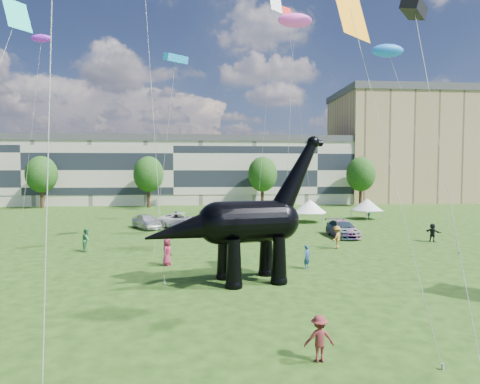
{
  "coord_description": "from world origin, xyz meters",
  "views": [
    {
      "loc": [
        -1.63,
        -17.78,
        6.36
      ],
      "look_at": [
        0.41,
        8.0,
        5.0
      ],
      "focal_mm": 30.0,
      "sensor_mm": 36.0,
      "label": 1
    }
  ],
  "objects": [
    {
      "name": "ground",
      "position": [
        0.0,
        0.0,
        0.0
      ],
      "size": [
        220.0,
        220.0,
        0.0
      ],
      "primitive_type": "plane",
      "color": "#16330C",
      "rests_on": "ground"
    },
    {
      "name": "terrace_row",
      "position": [
        -8.0,
        62.0,
        6.0
      ],
      "size": [
        78.0,
        11.0,
        12.0
      ],
      "primitive_type": "cube",
      "color": "beige",
      "rests_on": "ground"
    },
    {
      "name": "apartment_block",
      "position": [
        40.0,
        65.0,
        11.0
      ],
      "size": [
        28.0,
        18.0,
        22.0
      ],
      "primitive_type": "cube",
      "color": "tan",
      "rests_on": "ground"
    },
    {
      "name": "tree_far_left",
      "position": [
        -30.0,
        53.0,
        6.29
      ],
      "size": [
        5.2,
        5.2,
        9.44
      ],
      "color": "#382314",
      "rests_on": "ground"
    },
    {
      "name": "tree_mid_left",
      "position": [
        -12.0,
        53.0,
        6.29
      ],
      "size": [
        5.2,
        5.2,
        9.44
      ],
      "color": "#382314",
      "rests_on": "ground"
    },
    {
      "name": "tree_mid_right",
      "position": [
        8.0,
        53.0,
        6.29
      ],
      "size": [
        5.2,
        5.2,
        9.44
      ],
      "color": "#382314",
      "rests_on": "ground"
    },
    {
      "name": "tree_far_right",
      "position": [
        26.0,
        53.0,
        6.29
      ],
      "size": [
        5.2,
        5.2,
        9.44
      ],
      "color": "#382314",
      "rests_on": "ground"
    },
    {
      "name": "dinosaur_sculpture",
      "position": [
        0.35,
        4.84,
        3.31
      ],
      "size": [
        10.73,
        4.16,
        8.77
      ],
      "rotation": [
        0.0,
        0.0,
        0.24
      ],
      "color": "black",
      "rests_on": "ground"
    },
    {
      "name": "car_silver",
      "position": [
        -8.46,
        26.8,
        0.82
      ],
      "size": [
        4.18,
        5.12,
        1.64
      ],
      "primitive_type": "imported",
      "rotation": [
        0.0,
        0.0,
        0.55
      ],
      "color": "silver",
      "rests_on": "ground"
    },
    {
      "name": "car_grey",
      "position": [
        -3.57,
        23.32,
        0.68
      ],
      "size": [
        4.35,
        2.67,
        1.35
      ],
      "primitive_type": "imported",
      "rotation": [
        0.0,
        0.0,
        1.9
      ],
      "color": "gray",
      "rests_on": "ground"
    },
    {
      "name": "car_white",
      "position": [
        -4.46,
        27.33,
        0.84
      ],
      "size": [
        6.56,
        4.29,
        1.68
      ],
      "primitive_type": "imported",
      "rotation": [
        0.0,
        0.0,
        1.3
      ],
      "color": "silver",
      "rests_on": "ground"
    },
    {
      "name": "car_dark",
      "position": [
        11.32,
        19.82,
        0.77
      ],
      "size": [
        2.26,
        5.37,
        1.55
      ],
      "primitive_type": "imported",
      "rotation": [
        0.0,
        0.0,
        0.02
      ],
      "color": "#595960",
      "rests_on": "ground"
    },
    {
      "name": "gazebo_near",
      "position": [
        10.96,
        30.95,
        1.98
      ],
      "size": [
        4.69,
        4.69,
        2.81
      ],
      "rotation": [
        0.0,
        0.0,
        -0.18
      ],
      "color": "white",
      "rests_on": "ground"
    },
    {
      "name": "gazebo_far",
      "position": [
        19.32,
        33.61,
        1.91
      ],
      "size": [
        5.16,
        5.16,
        2.73
      ],
      "rotation": [
        0.0,
        0.0,
        0.42
      ],
      "color": "silver",
      "rests_on": "ground"
    },
    {
      "name": "visitors",
      "position": [
        -1.78,
        15.02,
        0.87
      ],
      "size": [
        51.89,
        39.7,
        1.88
      ],
      "color": "#9F6E2B",
      "rests_on": "ground"
    },
    {
      "name": "kites",
      "position": [
        -6.9,
        18.11,
        17.43
      ],
      "size": [
        58.89,
        53.27,
        29.36
      ],
      "color": "#F51044",
      "rests_on": "ground"
    }
  ]
}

